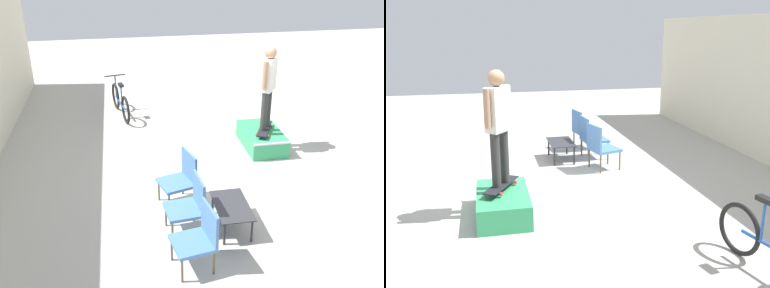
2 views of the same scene
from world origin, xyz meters
The scene contains 8 objects.
ground_plane centered at (0.00, 0.00, 0.00)m, with size 24.00×24.00×0.00m, color #B7B2A8.
skate_ramp_box centered at (0.82, -0.59, 0.18)m, with size 1.31×0.76×0.39m.
skateboard_on_ramp centered at (0.73, -0.60, 0.45)m, with size 0.83×0.56×0.07m.
person_skater centered at (0.73, -0.60, 1.45)m, with size 0.47×0.39×1.69m.
coffee_table centered at (-1.76, 0.75, 0.35)m, with size 0.88×0.51×0.40m.
patio_chair_left centered at (-2.51, 1.39, 0.49)m, with size 0.60×0.60×0.91m.
patio_chair_center centered at (-1.75, 1.39, 0.49)m, with size 0.57×0.57×0.91m.
patio_chair_right centered at (-0.97, 1.39, 0.49)m, with size 0.64×0.64×0.91m.
Camera 2 is at (6.81, -0.78, 2.70)m, focal length 40.00 mm.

